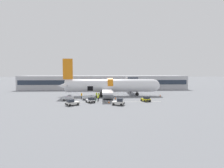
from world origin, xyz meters
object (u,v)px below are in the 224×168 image
ground_crew_loader_a (98,98)px  ground_crew_driver (97,95)px  airplane (109,86)px  baggage_cart_loading (89,98)px  baggage_tug_mid (119,102)px  baggage_cart_queued (68,99)px  ground_crew_loader_b (99,95)px  baggage_tug_spare (72,103)px  ground_crew_supervisor (82,96)px  baggage_tug_rear (91,100)px  baggage_tug_lead (146,99)px  suitcase_on_tarmac_upright (95,100)px

ground_crew_loader_a → ground_crew_driver: (-0.59, 5.24, 0.05)m
airplane → baggage_cart_loading: size_ratio=7.88×
baggage_tug_mid → baggage_cart_queued: 14.93m
ground_crew_loader_a → ground_crew_loader_b: size_ratio=0.93×
baggage_tug_spare → ground_crew_loader_b: bearing=59.4°
ground_crew_supervisor → airplane: bearing=33.2°
baggage_tug_rear → baggage_tug_mid: bearing=-29.6°
baggage_tug_lead → baggage_cart_loading: size_ratio=0.69×
ground_crew_supervisor → suitcase_on_tarmac_upright: 5.59m
baggage_cart_loading → ground_crew_supervisor: (-2.13, 1.73, 0.38)m
baggage_tug_rear → ground_crew_driver: 7.71m
baggage_cart_loading → baggage_cart_queued: (-5.36, -1.51, 0.02)m
ground_crew_driver → suitcase_on_tarmac_upright: size_ratio=3.08×
baggage_tug_spare → baggage_cart_queued: baggage_tug_spare is taller
baggage_tug_lead → ground_crew_loader_a: bearing=173.5°
baggage_tug_rear → ground_crew_supervisor: (-3.06, 6.74, 0.35)m
suitcase_on_tarmac_upright → baggage_cart_queued: bearing=176.5°
baggage_tug_rear → suitcase_on_tarmac_upright: baggage_tug_rear is taller
airplane → ground_crew_loader_a: bearing=-108.4°
ground_crew_loader_b → suitcase_on_tarmac_upright: ground_crew_loader_b is taller
baggage_cart_queued → ground_crew_loader_a: (8.10, -1.12, 0.32)m
baggage_tug_lead → baggage_tug_mid: (-7.60, -4.77, 0.08)m
baggage_cart_loading → ground_crew_loader_a: bearing=-43.8°
ground_crew_loader_a → ground_crew_supervisor: (-4.87, 4.36, 0.04)m
ground_crew_driver → ground_crew_supervisor: bearing=-168.5°
ground_crew_supervisor → baggage_tug_mid: bearing=-47.2°
ground_crew_supervisor → ground_crew_driver: bearing=11.5°
baggage_tug_spare → suitcase_on_tarmac_upright: baggage_tug_spare is taller
ground_crew_loader_b → baggage_tug_lead: bearing=-23.9°
baggage_cart_loading → ground_crew_supervisor: 2.77m
baggage_tug_mid → baggage_cart_queued: bearing=150.7°
baggage_tug_rear → ground_crew_supervisor: 7.40m
baggage_tug_rear → baggage_tug_lead: bearing=3.8°
ground_crew_loader_a → ground_crew_loader_b: bearing=88.8°
baggage_cart_loading → baggage_tug_mid: bearing=-49.1°
baggage_tug_rear → baggage_cart_queued: bearing=151.0°
baggage_tug_rear → ground_crew_loader_a: ground_crew_loader_a is taller
baggage_cart_queued → ground_crew_loader_b: size_ratio=2.26×
baggage_cart_queued → ground_crew_driver: 8.57m
airplane → baggage_tug_rear: (-5.01, -12.01, -2.70)m
ground_crew_loader_b → ground_crew_driver: bearing=120.5°
baggage_tug_mid → baggage_cart_loading: bearing=130.9°
baggage_cart_queued → baggage_cart_loading: bearing=15.7°
airplane → suitcase_on_tarmac_upright: airplane is taller
baggage_cart_queued → ground_crew_driver: bearing=28.7°
airplane → baggage_tug_mid: bearing=-83.8°
baggage_tug_spare → ground_crew_loader_a: (5.84, 5.94, 0.23)m
baggage_tug_mid → ground_crew_loader_a: size_ratio=1.87×
baggage_cart_queued → ground_crew_loader_a: size_ratio=2.42×
baggage_cart_queued → suitcase_on_tarmac_upright: baggage_cart_queued is taller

